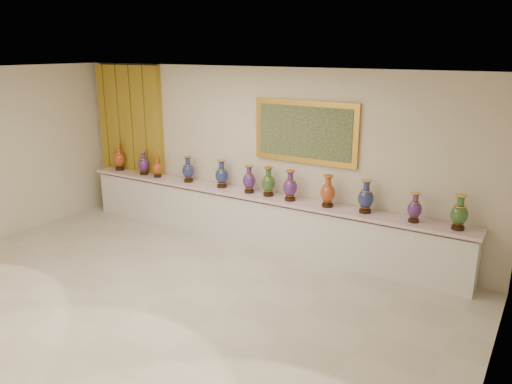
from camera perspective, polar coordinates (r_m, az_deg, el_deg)
ground at (r=7.16m, az=-9.90°, el=-11.48°), size 8.00×8.00×0.00m
room at (r=9.94m, az=-11.52°, el=5.92°), size 8.00×8.00×8.00m
counter at (r=8.66m, az=-0.09°, el=-3.10°), size 7.28×0.48×0.90m
vase_0 at (r=10.49m, az=-15.37°, el=3.69°), size 0.24×0.24×0.51m
vase_1 at (r=9.99m, az=-12.73°, el=3.13°), size 0.25×0.25×0.46m
vase_2 at (r=9.73m, az=-11.23°, el=2.71°), size 0.24×0.24×0.40m
vase_3 at (r=9.29m, az=-7.76°, el=2.46°), size 0.25×0.25×0.48m
vase_4 at (r=8.86m, az=-3.93°, el=1.93°), size 0.28×0.28×0.50m
vase_5 at (r=8.51m, az=-0.78°, el=1.32°), size 0.25×0.25×0.48m
vase_6 at (r=8.33m, az=1.43°, el=1.03°), size 0.28×0.28×0.49m
vase_7 at (r=8.09m, az=3.93°, el=0.57°), size 0.30×0.30×0.50m
vase_8 at (r=7.83m, az=8.22°, el=-0.07°), size 0.28×0.28×0.50m
vase_9 at (r=7.65m, az=12.44°, el=-0.68°), size 0.24×0.24×0.51m
vase_10 at (r=7.43m, az=17.68°, el=-1.85°), size 0.23×0.23×0.43m
vase_11 at (r=7.32m, az=22.22°, el=-2.35°), size 0.28×0.28×0.49m
label_card at (r=9.47m, az=-9.94°, el=1.29°), size 0.10×0.06×0.00m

